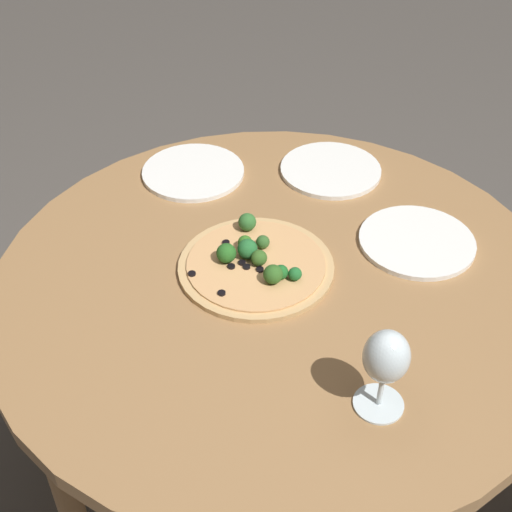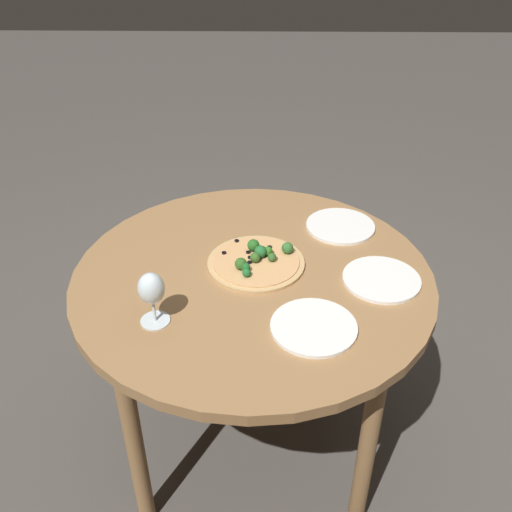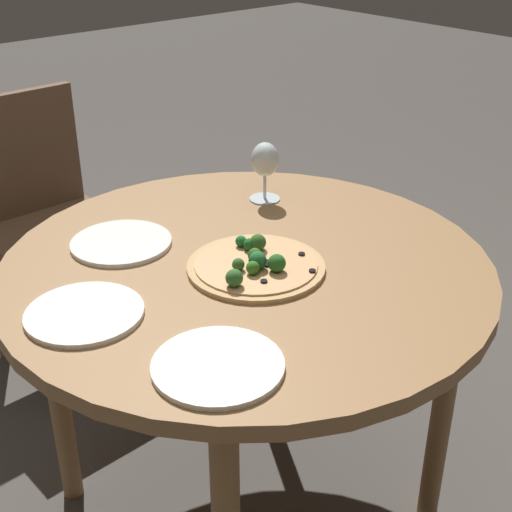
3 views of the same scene
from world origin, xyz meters
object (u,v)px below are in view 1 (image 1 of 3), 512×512
object	(u,v)px
plate_far	(331,170)
plate_side	(193,172)
wine_glass	(386,360)
pizza	(255,263)
plate_near	(417,241)

from	to	relation	value
plate_far	plate_side	xyz separation A→B (m)	(0.09, -0.29, 0.00)
wine_glass	plate_side	xyz separation A→B (m)	(-0.52, -0.47, -0.10)
pizza	plate_side	bearing A→B (deg)	-141.63
pizza	plate_side	world-z (taller)	pizza
wine_glass	plate_near	distance (m)	0.42
pizza	wine_glass	world-z (taller)	wine_glass
pizza	wine_glass	bearing A→B (deg)	45.31
pizza	wine_glass	xyz separation A→B (m)	(0.26, 0.26, 0.09)
pizza	plate_side	xyz separation A→B (m)	(-0.27, -0.21, -0.01)
plate_far	plate_side	world-z (taller)	same
plate_near	plate_side	size ratio (longest dim) A/B	1.00
plate_far	pizza	bearing A→B (deg)	-12.02
pizza	plate_near	size ratio (longest dim) A/B	1.29
plate_near	plate_side	xyz separation A→B (m)	(-0.12, -0.49, 0.00)
pizza	plate_side	size ratio (longest dim) A/B	1.29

